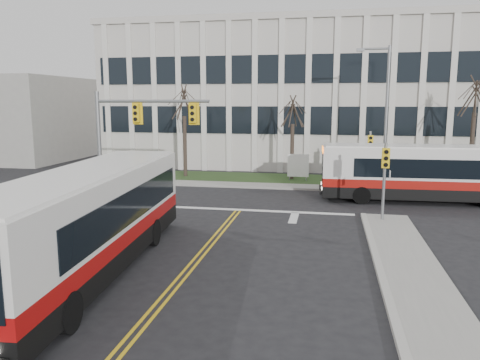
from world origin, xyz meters
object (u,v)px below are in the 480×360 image
(streetlight, at_px, (384,109))
(directory_sign, at_px, (298,166))
(bus_main, at_px, (87,224))
(bus_cross, at_px, (428,175))
(newspaper_box_red, at_px, (7,224))

(streetlight, distance_m, directory_sign, 6.96)
(bus_main, distance_m, bus_cross, 19.37)
(directory_sign, distance_m, bus_cross, 9.34)
(bus_cross, distance_m, newspaper_box_red, 21.84)
(bus_cross, relative_size, newspaper_box_red, 12.47)
(streetlight, relative_size, bus_cross, 0.78)
(bus_cross, bearing_deg, bus_main, -45.59)
(directory_sign, height_order, bus_cross, bus_cross)
(streetlight, xyz_separation_m, bus_main, (-11.22, -17.98, -3.50))
(directory_sign, bearing_deg, bus_cross, -34.43)
(newspaper_box_red, bearing_deg, directory_sign, 77.02)
(streetlight, xyz_separation_m, directory_sign, (-5.53, 1.30, -4.02))
(streetlight, relative_size, bus_main, 0.72)
(directory_sign, xyz_separation_m, newspaper_box_red, (-11.39, -15.83, -0.70))
(streetlight, relative_size, newspaper_box_red, 9.68)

